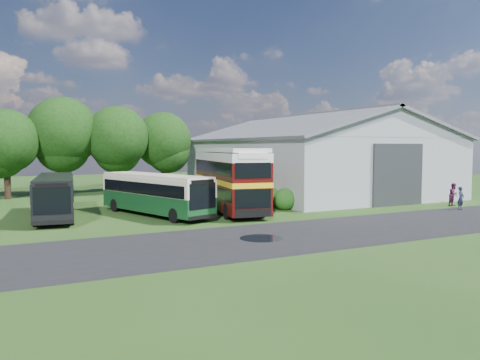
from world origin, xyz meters
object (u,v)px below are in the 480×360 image
storage_shed (310,153)px  bus_maroon_double (229,180)px  bus_green_single (155,194)px  visitor_b (454,195)px  bus_dark_single (55,195)px  visitor_a (461,199)px

storage_shed → bus_maroon_double: storage_shed is taller
bus_green_single → visitor_b: bearing=-32.2°
bus_dark_single → visitor_a: size_ratio=5.94×
storage_shed → bus_maroon_double: bearing=-146.5°
bus_green_single → visitor_a: bus_green_single is taller
visitor_b → visitor_a: bearing=-138.2°
storage_shed → visitor_a: size_ratio=14.28×
bus_maroon_double → bus_dark_single: bus_maroon_double is taller
bus_dark_single → visitor_b: 30.08m
bus_maroon_double → visitor_b: 18.16m
bus_dark_single → visitor_b: size_ratio=5.63×
storage_shed → bus_green_single: size_ratio=2.35×
bus_dark_single → bus_maroon_double: bearing=-5.2°
storage_shed → bus_dark_single: (-25.23, -6.40, -2.68)m
bus_maroon_double → bus_dark_single: 12.02m
visitor_a → visitor_b: (1.50, 1.81, 0.05)m
storage_shed → visitor_b: size_ratio=13.53×
visitor_a → visitor_b: 2.35m
visitor_b → bus_maroon_double: bearing=154.2°
bus_maroon_double → bus_dark_single: bearing=177.2°
storage_shed → bus_green_single: (-18.96, -8.41, -2.65)m
visitor_a → visitor_b: size_ratio=0.95×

